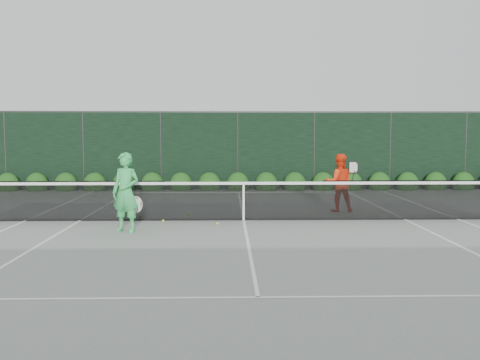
{
  "coord_description": "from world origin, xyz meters",
  "views": [
    {
      "loc": [
        -0.41,
        -13.37,
        2.2
      ],
      "look_at": [
        -0.08,
        0.3,
        1.0
      ],
      "focal_mm": 40.0,
      "sensor_mm": 36.0,
      "label": 1
    }
  ],
  "objects": [
    {
      "name": "hedge_row",
      "position": [
        -0.0,
        7.15,
        0.23
      ],
      "size": [
        31.66,
        0.65,
        0.94
      ],
      "color": "#143A10",
      "rests_on": "ground"
    },
    {
      "name": "windscreen_fence",
      "position": [
        0.0,
        -2.71,
        1.51
      ],
      "size": [
        32.0,
        21.07,
        3.06
      ],
      "color": "black",
      "rests_on": "ground"
    },
    {
      "name": "ground",
      "position": [
        0.0,
        0.0,
        0.0
      ],
      "size": [
        80.0,
        80.0,
        0.0
      ],
      "primitive_type": "plane",
      "color": "gray",
      "rests_on": "ground"
    },
    {
      "name": "tennis_balls",
      "position": [
        -1.66,
        0.31,
        0.03
      ],
      "size": [
        2.12,
        1.79,
        0.07
      ],
      "color": "#C0D62F",
      "rests_on": "ground"
    },
    {
      "name": "tennis_net",
      "position": [
        -0.02,
        0.0,
        0.53
      ],
      "size": [
        12.9,
        0.1,
        1.07
      ],
      "color": "black",
      "rests_on": "ground"
    },
    {
      "name": "player_man",
      "position": [
        2.73,
        1.47,
        0.81
      ],
      "size": [
        0.91,
        0.65,
        1.63
      ],
      "rotation": [
        0.0,
        0.0,
        3.1
      ],
      "color": "#FF3F15",
      "rests_on": "ground"
    },
    {
      "name": "court_lines",
      "position": [
        0.0,
        0.0,
        0.01
      ],
      "size": [
        11.03,
        23.83,
        0.01
      ],
      "color": "white",
      "rests_on": "ground"
    },
    {
      "name": "player_woman",
      "position": [
        -2.67,
        -1.5,
        0.89
      ],
      "size": [
        0.76,
        0.63,
        1.78
      ],
      "rotation": [
        0.0,
        0.0,
        -0.38
      ],
      "color": "#38C05D",
      "rests_on": "ground"
    }
  ]
}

